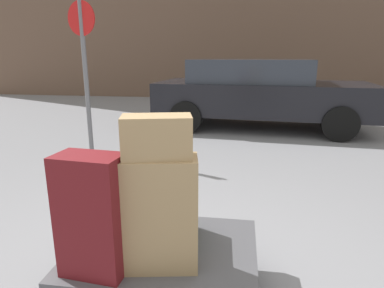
# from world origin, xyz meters

# --- Properties ---
(luggage_cart) EXTENTS (1.14, 0.87, 0.34)m
(luggage_cart) POSITION_xyz_m (0.00, 0.00, 0.27)
(luggage_cart) COLOR #4C4C51
(luggage_cart) RESTS_ON ground_plane
(suitcase_tan_front_left) EXTENTS (0.45, 0.28, 0.64)m
(suitcase_tan_front_left) POSITION_xyz_m (0.02, -0.18, 0.66)
(suitcase_tan_front_left) COLOR #9E7F56
(suitcase_tan_front_left) RESTS_ON luggage_cart
(suitcase_olive_front_right) EXTENTS (0.64, 0.40, 0.26)m
(suitcase_olive_front_right) POSITION_xyz_m (-0.13, 0.08, 0.47)
(suitcase_olive_front_right) COLOR #4C5128
(suitcase_olive_front_right) RESTS_ON luggage_cart
(suitcase_maroon_rear_left) EXTENTS (0.37, 0.24, 0.67)m
(suitcase_maroon_rear_left) POSITION_xyz_m (-0.32, -0.28, 0.68)
(suitcase_maroon_rear_left) COLOR maroon
(suitcase_maroon_rear_left) RESTS_ON luggage_cart
(duffel_bag_tan_topmost_pile) EXTENTS (0.39, 0.26, 0.22)m
(duffel_bag_tan_topmost_pile) POSITION_xyz_m (0.02, -0.18, 1.09)
(duffel_bag_tan_topmost_pile) COLOR #9E7F56
(duffel_bag_tan_topmost_pile) RESTS_ON suitcase_tan_front_left
(parked_car) EXTENTS (4.44, 2.22, 1.42)m
(parked_car) POSITION_xyz_m (0.81, 5.33, 0.76)
(parked_car) COLOR black
(parked_car) RESTS_ON ground_plane
(bollard_kerb_near) EXTENTS (0.24, 0.24, 0.68)m
(bollard_kerb_near) POSITION_xyz_m (2.52, 7.61, 0.34)
(bollard_kerb_near) COLOR #72665B
(bollard_kerb_near) RESTS_ON ground_plane
(bollard_kerb_mid) EXTENTS (0.24, 0.24, 0.68)m
(bollard_kerb_mid) POSITION_xyz_m (3.90, 7.61, 0.34)
(bollard_kerb_mid) COLOR #72665B
(bollard_kerb_mid) RESTS_ON ground_plane
(no_parking_sign) EXTENTS (0.49, 0.16, 2.28)m
(no_parking_sign) POSITION_xyz_m (-1.93, 3.11, 1.41)
(no_parking_sign) COLOR slate
(no_parking_sign) RESTS_ON ground_plane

